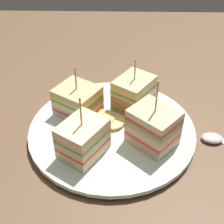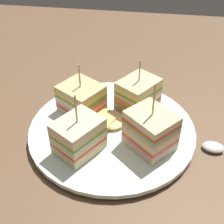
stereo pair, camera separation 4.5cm
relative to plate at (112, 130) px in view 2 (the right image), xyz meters
The scene contains 7 objects.
ground_plane 1.65cm from the plate, ahead, with size 104.28×89.91×1.80cm, color brown.
plate is the anchor object (origin of this frame).
sandwich_wedge_0 7.14cm from the plate, 123.20° to the right, with size 8.01×8.23×8.46cm.
sandwich_wedge_1 7.24cm from the plate, 35.08° to the right, with size 7.91×7.50×9.41cm.
sandwich_wedge_2 7.37cm from the plate, 62.41° to the left, with size 8.04×8.11×10.51cm.
sandwich_wedge_3 7.26cm from the plate, 149.11° to the left, with size 7.90×7.56×8.79cm.
chip_pile 1.65cm from the plate, 118.77° to the right, with size 6.80×6.09×1.53cm.
Camera 2 is at (35.30, 5.38, 32.49)cm, focal length 49.54 mm.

